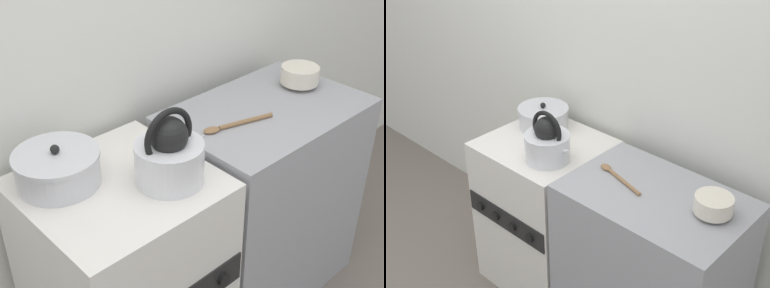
{
  "view_description": "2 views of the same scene",
  "coord_description": "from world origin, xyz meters",
  "views": [
    {
      "loc": [
        -0.73,
        -0.84,
        1.79
      ],
      "look_at": [
        0.28,
        0.24,
        0.88
      ],
      "focal_mm": 50.0,
      "sensor_mm": 36.0,
      "label": 1
    },
    {
      "loc": [
        1.66,
        -1.28,
        2.12
      ],
      "look_at": [
        0.26,
        0.23,
        0.95
      ],
      "focal_mm": 50.0,
      "sensor_mm": 36.0,
      "label": 2
    }
  ],
  "objects": [
    {
      "name": "enamel_bowl",
      "position": [
        0.91,
        0.29,
        0.91
      ],
      "size": [
        0.15,
        0.15,
        0.08
      ],
      "color": "beige",
      "rests_on": "counter"
    },
    {
      "name": "stove",
      "position": [
        0.0,
        0.27,
        0.42
      ],
      "size": [
        0.56,
        0.57,
        0.84
      ],
      "color": "silver",
      "rests_on": "ground_plane"
    },
    {
      "name": "cooking_pot",
      "position": [
        -0.13,
        0.39,
        0.89
      ],
      "size": [
        0.26,
        0.26,
        0.13
      ],
      "color": "silver",
      "rests_on": "stove"
    },
    {
      "name": "wooden_spoon",
      "position": [
        0.48,
        0.25,
        0.87
      ],
      "size": [
        0.27,
        0.1,
        0.02
      ],
      "color": "olive",
      "rests_on": "counter"
    },
    {
      "name": "counter",
      "position": [
        0.68,
        0.25,
        0.43
      ],
      "size": [
        0.76,
        0.51,
        0.86
      ],
      "color": "#99999E",
      "rests_on": "ground_plane"
    },
    {
      "name": "kettle",
      "position": [
        0.13,
        0.17,
        0.93
      ],
      "size": [
        0.26,
        0.21,
        0.25
      ],
      "color": "silver",
      "rests_on": "stove"
    },
    {
      "name": "wall_back",
      "position": [
        0.0,
        0.61,
        1.25
      ],
      "size": [
        7.0,
        0.06,
        2.5
      ],
      "color": "silver",
      "rests_on": "ground_plane"
    }
  ]
}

